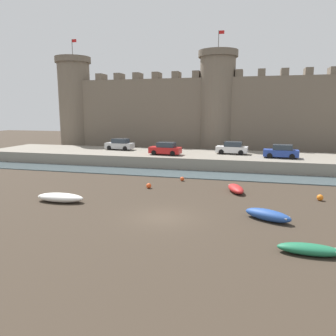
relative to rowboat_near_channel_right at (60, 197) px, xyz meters
The scene contains 15 objects.
ground_plane 9.09m from the rowboat_near_channel_right, 10.29° to the right, with size 160.00×160.00×0.00m, color #382D23.
water_channel 16.28m from the rowboat_near_channel_right, 56.69° to the left, with size 80.00×4.50×0.10m, color #47565B.
quay_road 22.69m from the rowboat_near_channel_right, 66.80° to the left, with size 62.69×10.00×1.48m, color gray.
castle 33.23m from the rowboat_near_channel_right, 74.05° to the left, with size 56.87×6.18×19.35m.
rowboat_near_channel_right is the anchor object (origin of this frame).
rowboat_foreground_right 15.00m from the rowboat_near_channel_right, 26.31° to the left, with size 2.03×3.10×0.67m.
rowboat_midflat_left 15.92m from the rowboat_near_channel_right, ahead, with size 3.33×2.42×0.75m.
rowboat_foreground_left 18.56m from the rowboat_near_channel_right, 17.04° to the right, with size 3.15×1.02×0.57m.
mooring_buoy_off_centre 20.99m from the rowboat_near_channel_right, 15.47° to the left, with size 0.51×0.51×0.51m, color orange.
mooring_buoy_near_shore 12.78m from the rowboat_near_channel_right, 52.27° to the left, with size 0.43×0.43×0.43m, color #E04C1E.
mooring_buoy_mid_mud 8.22m from the rowboat_near_channel_right, 48.44° to the left, with size 0.48×0.48×0.48m, color #E04C1E.
car_quay_centre_west 26.61m from the rowboat_near_channel_right, 46.81° to the left, with size 4.20×2.09×1.62m.
car_quay_centre_east 22.60m from the rowboat_near_channel_right, 100.52° to the left, with size 4.20×2.09×1.62m.
car_quay_west 24.84m from the rowboat_near_channel_right, 60.64° to the left, with size 4.20×2.09×1.62m.
car_quay_east 19.08m from the rowboat_near_channel_right, 78.56° to the left, with size 4.20×2.09×1.62m.
Camera 1 is at (5.76, -20.76, 7.28)m, focal length 35.00 mm.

